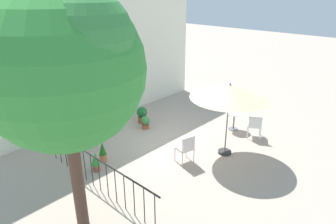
{
  "coord_description": "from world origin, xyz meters",
  "views": [
    {
      "loc": [
        -7.05,
        -6.08,
        5.12
      ],
      "look_at": [
        0.0,
        0.49,
        1.1
      ],
      "focal_mm": 31.98,
      "sensor_mm": 36.0,
      "label": 1
    }
  ],
  "objects": [
    {
      "name": "ground_plane",
      "position": [
        0.0,
        0.0,
        0.0
      ],
      "size": [
        60.0,
        60.0,
        0.0
      ],
      "primitive_type": "plane",
      "color": "#AF9D8D"
    },
    {
      "name": "villa_facade",
      "position": [
        0.0,
        3.88,
        2.66
      ],
      "size": [
        9.56,
        0.3,
        5.32
      ],
      "primitive_type": "cube",
      "color": "white",
      "rests_on": "ground"
    },
    {
      "name": "terrace_railing",
      "position": [
        -3.4,
        0.0,
        0.68
      ],
      "size": [
        0.03,
        4.92,
        1.01
      ],
      "color": "black",
      "rests_on": "ground"
    },
    {
      "name": "shade_tree",
      "position": [
        -4.37,
        -0.9,
        3.74
      ],
      "size": [
        3.32,
        3.16,
        5.3
      ],
      "color": "brown",
      "rests_on": "ground"
    },
    {
      "name": "patio_umbrella_0",
      "position": [
        0.61,
        -1.53,
        2.16
      ],
      "size": [
        2.45,
        2.45,
        2.43
      ],
      "color": "#2D2D2D",
      "rests_on": "ground"
    },
    {
      "name": "cafe_table_0",
      "position": [
        2.38,
        -0.77,
        0.49
      ],
      "size": [
        0.68,
        0.68,
        0.71
      ],
      "color": "white",
      "rests_on": "ground"
    },
    {
      "name": "patio_chair_0",
      "position": [
        -0.74,
        -0.96,
        0.55
      ],
      "size": [
        0.57,
        0.54,
        0.95
      ],
      "color": "silver",
      "rests_on": "ground"
    },
    {
      "name": "patio_chair_1",
      "position": [
        -2.21,
        2.09,
        0.51
      ],
      "size": [
        0.65,
        0.65,
        0.87
      ],
      "color": "white",
      "rests_on": "ground"
    },
    {
      "name": "patio_chair_2",
      "position": [
        2.29,
        -1.68,
        0.52
      ],
      "size": [
        0.66,
        0.65,
        0.9
      ],
      "color": "white",
      "rests_on": "ground"
    },
    {
      "name": "potted_plant_0",
      "position": [
        0.42,
        2.33,
        0.35
      ],
      "size": [
        0.43,
        0.43,
        0.65
      ],
      "color": "#95502E",
      "rests_on": "ground"
    },
    {
      "name": "potted_plant_1",
      "position": [
        0.1,
        1.79,
        0.28
      ],
      "size": [
        0.35,
        0.35,
        0.51
      ],
      "color": "#99502F",
      "rests_on": "ground"
    },
    {
      "name": "potted_plant_2",
      "position": [
        -2.45,
        1.02,
        0.33
      ],
      "size": [
        0.24,
        0.24,
        0.67
      ],
      "color": "#C6704B",
      "rests_on": "ground"
    },
    {
      "name": "potted_plant_3",
      "position": [
        -2.91,
        0.74,
        0.32
      ],
      "size": [
        0.27,
        0.27,
        0.61
      ],
      "color": "#974D3C",
      "rests_on": "ground"
    }
  ]
}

